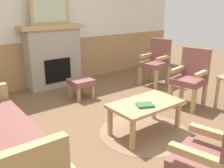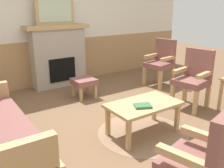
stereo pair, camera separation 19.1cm
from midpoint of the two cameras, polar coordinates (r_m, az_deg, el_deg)
The scene contains 11 objects.
ground_plane at distance 3.64m, azimuth 1.89°, elevation -9.65°, with size 14.00×14.00×0.00m, color brown.
wall_back at distance 5.49m, azimuth -15.92°, elevation 13.35°, with size 7.20×0.14×2.70m.
fireplace at distance 5.35m, azimuth -14.31°, elevation 6.24°, with size 1.30×0.44×1.28m.
framed_picture at distance 5.25m, azimuth -15.09°, elevation 15.97°, with size 0.80×0.04×0.56m.
coffee_table at distance 3.33m, azimuth 5.99°, elevation -5.10°, with size 0.96×0.56×0.44m.
round_rug at distance 3.49m, azimuth 5.79°, elevation -10.88°, with size 1.22×1.22×0.01m, color #896B51.
book_on_table at distance 3.18m, azimuth 5.86°, elevation -4.84°, with size 0.21×0.16×0.03m, color #33663D.
footstool at distance 4.64m, azimuth -8.24°, elevation 0.18°, with size 0.40×0.40×0.36m.
armchair_near_fireplace at distance 5.42m, azimuth 9.14°, elevation 5.48°, with size 0.54×0.54×0.98m.
armchair_by_window_left at distance 4.37m, azimuth 16.45°, elevation 1.99°, with size 0.56×0.56×0.98m.
armchair_front_left at distance 2.15m, azimuth 20.07°, elevation -15.31°, with size 0.58×0.58×0.98m.
Camera 1 is at (-2.14, -2.43, 1.68)m, focal length 39.96 mm.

